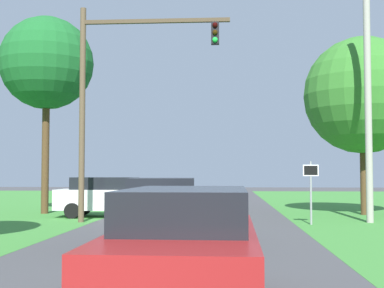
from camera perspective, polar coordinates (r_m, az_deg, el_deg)
ground_plane at (r=13.01m, az=-2.58°, el=-11.96°), size 120.00×120.00×0.00m
red_suv_near at (r=7.74m, az=-0.64°, el=-10.95°), size 2.21×5.00×1.79m
pickup_truck_lead at (r=15.25m, az=-3.16°, el=-6.98°), size 2.52×5.69×1.86m
traffic_light at (r=22.30m, az=-8.06°, el=6.34°), size 6.18×0.40×8.81m
keep_moving_sign at (r=21.34m, az=12.50°, el=-4.17°), size 0.60×0.09×2.45m
oak_tree_right at (r=27.20m, az=17.66°, el=4.94°), size 5.62×5.62×8.54m
crossing_suv_far at (r=24.78m, az=-8.79°, el=-5.47°), size 4.77×2.14×1.80m
utility_pole_right at (r=23.02m, az=18.17°, el=4.73°), size 0.28×0.28×10.13m
extra_tree_1 at (r=27.93m, az=-15.16°, el=8.23°), size 4.61×4.61×9.76m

